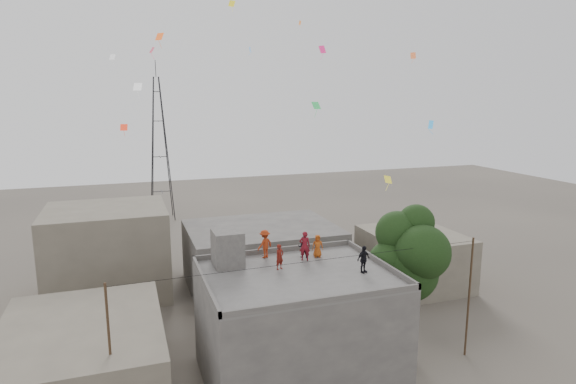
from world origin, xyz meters
name	(u,v)px	position (x,y,z in m)	size (l,w,h in m)	color
ground	(297,378)	(0.00, 0.00, 0.00)	(140.00, 140.00, 0.00)	#49433C
main_building	(297,327)	(0.00, 0.00, 3.05)	(10.00, 8.00, 6.10)	#4A4845
parapet	(297,271)	(0.00, 0.00, 6.25)	(10.00, 8.00, 0.30)	#4A4845
stair_head_box	(228,248)	(-3.20, 2.60, 7.10)	(1.60, 1.80, 2.00)	#4A4845
neighbor_west	(83,361)	(-11.00, 2.00, 2.00)	(8.00, 10.00, 4.00)	#635B4E
neighbor_north	(262,256)	(2.00, 14.00, 2.50)	(12.00, 9.00, 5.00)	#4A4845
neighbor_northwest	(108,252)	(-10.00, 16.00, 3.50)	(9.00, 8.00, 7.00)	#635B4E
neighbor_east	(413,258)	(14.00, 10.00, 2.20)	(7.00, 8.00, 4.40)	#635B4E
tree	(410,256)	(7.37, 0.60, 6.10)	(4.90, 4.60, 9.10)	black
utility_line	(314,322)	(0.50, -1.25, 3.83)	(20.12, 0.62, 7.40)	black
transmission_tower	(160,149)	(-4.00, 40.00, 9.07)	(2.97, 2.97, 20.01)	black
person_red_adult	(305,246)	(1.18, 2.00, 6.96)	(0.63, 0.41, 1.72)	maroon
person_orange_child	(318,246)	(2.11, 2.30, 6.77)	(0.66, 0.43, 1.35)	#AB4813
person_dark_child	(303,247)	(1.29, 2.52, 6.73)	(0.62, 0.48, 1.27)	black
person_dark_adult	(363,259)	(3.45, -0.91, 6.84)	(0.87, 0.36, 1.48)	black
person_orange_adult	(265,244)	(-0.87, 3.18, 6.94)	(1.09, 0.62, 1.68)	#9C2E11
person_red_child	(280,257)	(-0.66, 1.02, 6.81)	(0.52, 0.34, 1.42)	#62160F
kites	(266,71)	(0.32, 6.66, 17.02)	(20.28, 17.09, 11.82)	#FF371A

